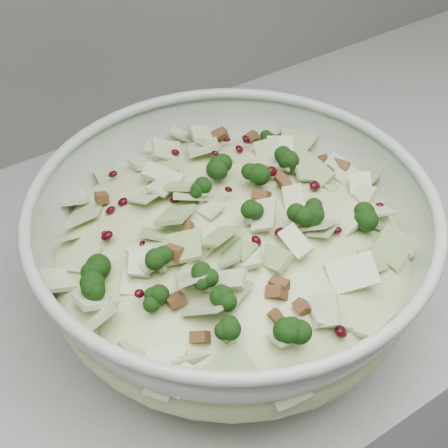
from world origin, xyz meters
name	(u,v)px	position (x,y,z in m)	size (l,w,h in m)	color
counter	(325,358)	(0.00, 1.70, 0.45)	(3.60, 0.60, 0.90)	#A5A5A1
mixing_bowl	(232,254)	(-0.28, 1.60, 0.98)	(0.46, 0.46, 0.16)	#A6B7A9
salad	(232,236)	(-0.28, 1.60, 1.01)	(0.44, 0.44, 0.16)	beige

